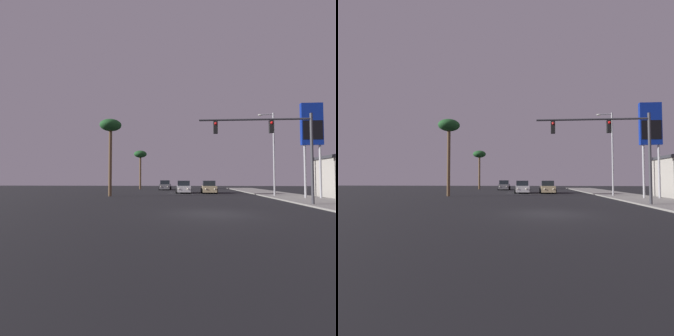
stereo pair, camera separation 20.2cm
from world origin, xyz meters
TOP-DOWN VIEW (x-y plane):
  - ground_plane at (0.00, 0.00)m, footprint 120.00×120.00m
  - sidewalk_right at (9.50, 10.00)m, footprint 5.00×60.00m
  - car_white at (-1.70, 21.52)m, footprint 2.04×4.34m
  - car_grey at (-5.02, 31.88)m, footprint 2.04×4.31m
  - car_tan at (1.73, 21.30)m, footprint 2.04×4.32m
  - traffic_light_mast at (5.23, 4.73)m, footprint 8.09×0.36m
  - street_lamp at (8.04, 14.53)m, footprint 1.74×0.24m
  - gas_station_sign at (10.55, 10.99)m, footprint 2.00×0.42m
  - palm_tree_near at (-9.76, 14.00)m, footprint 2.40×2.40m
  - palm_tree_far at (-9.87, 34.00)m, footprint 2.40×2.40m

SIDE VIEW (x-z plane):
  - ground_plane at x=0.00m, z-range 0.00..0.00m
  - sidewalk_right at x=9.50m, z-range 0.00..0.12m
  - car_white at x=-1.70m, z-range -0.08..1.60m
  - car_grey at x=-5.02m, z-range -0.08..1.60m
  - car_tan at x=1.73m, z-range -0.08..1.60m
  - traffic_light_mast at x=5.23m, z-range 1.52..8.02m
  - street_lamp at x=8.04m, z-range 0.62..9.62m
  - palm_tree_far at x=-9.87m, z-range 2.63..9.89m
  - gas_station_sign at x=10.55m, z-range 2.12..11.12m
  - palm_tree_near at x=-9.76m, z-range 3.16..11.75m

